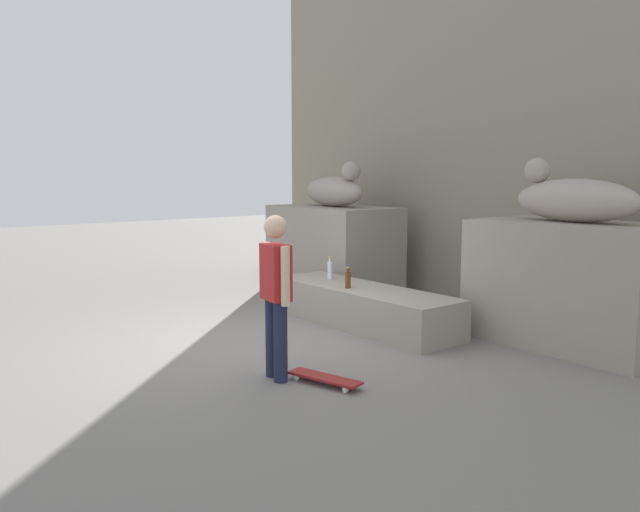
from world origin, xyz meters
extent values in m
plane|color=slate|center=(0.00, 0.00, 0.00)|extent=(40.00, 40.00, 0.00)
cube|color=gray|center=(0.00, 4.50, 3.39)|extent=(10.41, 0.60, 6.78)
cube|color=gray|center=(-2.27, 2.99, 0.75)|extent=(2.26, 1.37, 1.50)
cube|color=gray|center=(2.27, 2.99, 0.75)|extent=(2.26, 1.37, 1.50)
ellipsoid|color=#A2988C|center=(-2.27, 2.99, 1.76)|extent=(1.66, 0.76, 0.52)
sphere|color=#A2988C|center=(-1.72, 2.92, 2.11)|extent=(0.32, 0.32, 0.32)
ellipsoid|color=#A2988C|center=(2.27, 2.99, 1.76)|extent=(1.63, 0.65, 0.52)
sphere|color=#A2988C|center=(1.72, 3.02, 2.11)|extent=(0.32, 0.32, 0.32)
cube|color=gray|center=(0.00, 1.64, 0.26)|extent=(2.99, 0.89, 0.53)
cylinder|color=#1E233F|center=(1.06, -0.56, 0.41)|extent=(0.14, 0.14, 0.82)
cylinder|color=#1E233F|center=(1.25, -0.60, 0.41)|extent=(0.14, 0.14, 0.82)
cube|color=#B22626|center=(1.16, -0.58, 1.10)|extent=(0.39, 0.26, 0.56)
sphere|color=beige|center=(1.16, -0.58, 1.55)|extent=(0.23, 0.23, 0.23)
cylinder|color=beige|center=(0.93, -0.54, 1.09)|extent=(0.09, 0.09, 0.58)
cylinder|color=beige|center=(1.38, -0.62, 1.09)|extent=(0.09, 0.09, 0.58)
cube|color=maroon|center=(1.59, -0.31, 0.07)|extent=(0.82, 0.40, 0.02)
cylinder|color=white|center=(1.87, -0.16, 0.03)|extent=(0.06, 0.04, 0.06)
cylinder|color=white|center=(1.90, -0.30, 0.03)|extent=(0.06, 0.04, 0.06)
cylinder|color=white|center=(1.29, -0.31, 0.03)|extent=(0.06, 0.04, 0.06)
cylinder|color=white|center=(1.32, -0.45, 0.03)|extent=(0.06, 0.04, 0.06)
cylinder|color=#593314|center=(-0.08, 1.44, 0.64)|extent=(0.08, 0.08, 0.22)
cylinder|color=#593314|center=(-0.08, 1.44, 0.77)|extent=(0.04, 0.04, 0.06)
cylinder|color=yellow|center=(-0.08, 1.44, 0.81)|extent=(0.04, 0.04, 0.01)
cylinder|color=silver|center=(-0.82, 1.73, 0.66)|extent=(0.07, 0.07, 0.26)
cylinder|color=silver|center=(-0.82, 1.73, 0.81)|extent=(0.03, 0.03, 0.06)
cylinder|color=yellow|center=(-0.82, 1.73, 0.85)|extent=(0.04, 0.04, 0.01)
camera|label=1|loc=(6.33, -4.09, 2.09)|focal=35.58mm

